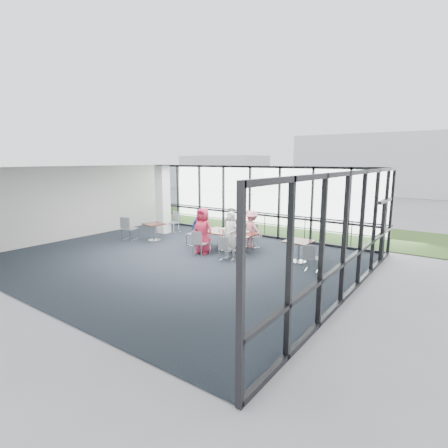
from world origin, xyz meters
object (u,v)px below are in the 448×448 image
Objects in this scene: side_table_left at (154,226)px; chair_spare_r at (312,258)px; diner_near_left at (203,231)px; chair_main_end at (194,234)px; diner_far_left at (231,226)px; diner_end at (200,227)px; chair_main_fr at (252,236)px; chair_spare_lb at (174,222)px; chair_main_nl at (201,243)px; structural_column at (163,200)px; diner_far_right at (252,229)px; chair_main_fl at (231,233)px; side_table_right at (299,244)px; chair_main_nr at (227,249)px; main_table at (229,235)px; diner_near_right at (230,236)px; chair_spare_la at (130,229)px.

chair_spare_r is at bearing -0.30° from side_table_left.
diner_near_left is 1.81× the size of chair_main_end.
diner_far_left is 1.28m from diner_end.
chair_spare_lb reaches higher than chair_main_fr.
chair_main_nl is at bearing 176.20° from chair_spare_r.
structural_column reaches higher than chair_spare_r.
structural_column is at bearing 152.33° from diner_near_left.
diner_far_right reaches higher than chair_spare_r.
side_table_left is 1.06× the size of chair_main_fl.
diner_near_left reaches higher than chair_spare_r.
chair_main_fr reaches higher than side_table_right.
chair_main_nl is 1.20m from chair_main_nr.
diner_near_left is 1.76m from diner_far_left.
chair_main_fr is (1.87, 0.98, -0.32)m from diner_end.
chair_spare_r is (3.54, -0.47, -0.23)m from main_table.
chair_main_fl is at bearing 88.75° from diner_near_left.
chair_main_nl is (3.16, -0.63, -0.18)m from side_table_left.
chair_spare_lb is (-2.77, 1.34, -0.28)m from diner_end.
chair_main_fl is at bearing -42.27° from diner_far_left.
structural_column is 1.21m from chair_spare_lb.
structural_column is at bearing 167.82° from main_table.
chair_spare_lb is (-3.66, 0.42, -0.28)m from diner_far_left.
side_table_left is 1.14× the size of chair_spare_r.
diner_near_right is 2.89m from chair_spare_r.
chair_main_end is (-2.12, -1.06, 0.02)m from chair_main_fr.
chair_main_end is 3.06m from chair_spare_la.
diner_end is (3.11, -0.99, -0.83)m from structural_column.
chair_spare_r is (8.13, 0.48, -0.08)m from chair_spare_la.
main_table is (4.51, -1.00, -0.96)m from structural_column.
diner_far_right is (0.46, 0.93, 0.11)m from main_table.
chair_spare_la is (-3.19, -0.96, -0.27)m from diner_end.
diner_near_left is 2.14m from chair_main_fr.
chair_main_end reaches higher than chair_main_fl.
structural_column is 3.64× the size of chair_main_nl.
chair_main_fl is at bearing 1.29° from structural_column.
chair_main_fl is (-3.42, 0.91, -0.19)m from side_table_right.
diner_near_right is at bearing -7.11° from chair_main_nl.
main_table is at bearing 131.23° from diner_far_left.
diner_far_left is 4.30m from chair_spare_r.
side_table_right is 0.58× the size of diner_end.
diner_far_left is at bearing -1.03° from structural_column.
chair_main_fl is (-1.34, 2.00, -0.40)m from diner_near_right.
chair_main_nr is 2.59m from chair_main_end.
main_table and side_table_left have the same top height.
diner_end is at bearing 131.78° from diner_near_left.
structural_column is 4.08m from diner_far_left.
diner_end is (-0.89, -0.92, 0.00)m from diner_far_left.
chair_spare_r is at bearing -10.31° from structural_column.
structural_column is 2.08× the size of diner_end.
diner_far_right is at bearing 125.40° from chair_main_end.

